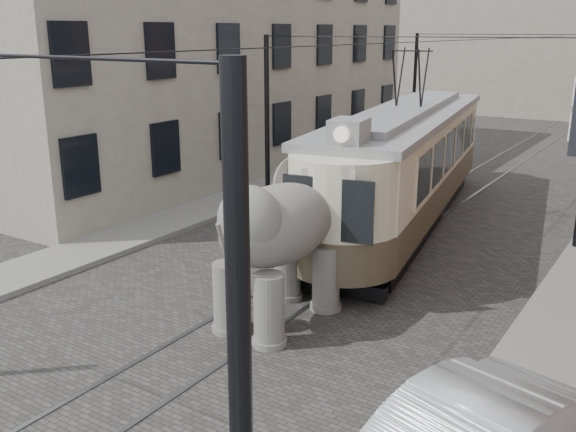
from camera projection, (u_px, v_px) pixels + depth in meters
The scene contains 8 objects.
ground at pixel (315, 279), 16.52m from camera, with size 120.00×120.00×0.00m, color #413E3C.
tram_rails at pixel (315, 279), 16.52m from camera, with size 1.54×80.00×0.02m, color slate, non-canonical shape.
sidewalk_right at pixel (564, 334), 13.38m from camera, with size 2.00×60.00×0.15m, color slate.
sidewalk_left at pixel (134, 235), 19.88m from camera, with size 2.00×60.00×0.15m, color slate.
stucco_building at pixel (218, 57), 28.93m from camera, with size 7.00×24.00×10.00m, color gray.
catenary at pixel (393, 136), 19.83m from camera, with size 11.00×30.20×6.00m, color black, non-canonical shape.
tram at pixel (407, 139), 20.73m from camera, with size 2.91×14.08×5.59m, color beige, non-canonical shape.
elephant at pixel (279, 247), 13.78m from camera, with size 3.04×5.52×3.38m, color slate, non-canonical shape.
Camera 1 is at (7.77, -13.34, 6.15)m, focal length 40.20 mm.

